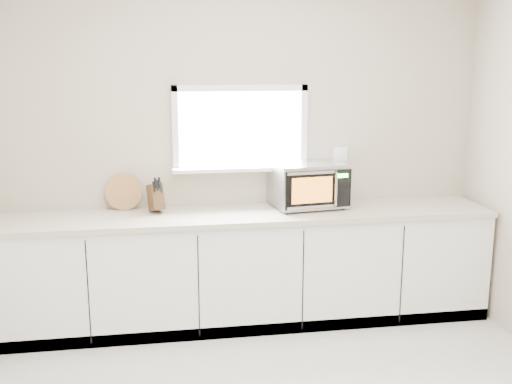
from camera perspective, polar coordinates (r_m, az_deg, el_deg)
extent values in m
cube|color=#B2A18D|center=(4.93, -1.51, 3.77)|extent=(4.00, 0.02, 2.70)
cube|color=white|center=(4.89, -1.50, 6.07)|extent=(1.00, 0.02, 0.60)
cube|color=white|center=(4.87, -1.38, 2.24)|extent=(1.12, 0.16, 0.03)
cube|color=white|center=(4.85, -1.50, 9.87)|extent=(1.10, 0.04, 0.05)
cube|color=white|center=(4.92, -1.46, 2.28)|extent=(1.10, 0.04, 0.05)
cube|color=white|center=(4.83, -7.69, 5.89)|extent=(0.05, 0.04, 0.70)
cube|color=white|center=(4.97, 4.57, 6.13)|extent=(0.05, 0.04, 0.70)
cube|color=white|center=(5.10, 8.03, 3.61)|extent=(0.12, 0.01, 0.12)
cube|color=white|center=(4.86, -0.97, -7.43)|extent=(3.92, 0.60, 0.88)
cube|color=beige|center=(4.71, -0.98, -2.20)|extent=(3.92, 0.64, 0.04)
cylinder|color=black|center=(4.68, 3.01, -1.95)|extent=(0.03, 0.03, 0.02)
cylinder|color=black|center=(4.99, 1.72, -1.04)|extent=(0.03, 0.03, 0.02)
cylinder|color=black|center=(4.86, 8.32, -1.55)|extent=(0.03, 0.03, 0.02)
cylinder|color=black|center=(5.16, 6.75, -0.69)|extent=(0.03, 0.03, 0.02)
cube|color=#A9ABB0|center=(4.88, 5.01, 0.75)|extent=(0.62, 0.50, 0.34)
cube|color=black|center=(4.68, 5.99, 0.23)|extent=(0.54, 0.08, 0.30)
cube|color=orange|center=(4.65, 5.38, 0.17)|extent=(0.33, 0.05, 0.20)
cylinder|color=silver|center=(4.71, 7.64, 0.26)|extent=(0.02, 0.02, 0.27)
cube|color=black|center=(4.75, 8.16, 0.35)|extent=(0.14, 0.02, 0.29)
cube|color=#19FF33|center=(4.72, 8.23, 1.55)|extent=(0.09, 0.02, 0.03)
cube|color=silver|center=(4.85, 5.05, 2.77)|extent=(0.62, 0.50, 0.01)
cube|color=#462D19|center=(4.76, -9.53, -0.51)|extent=(0.15, 0.22, 0.24)
cube|color=black|center=(4.69, -9.71, 0.50)|extent=(0.03, 0.04, 0.09)
cube|color=black|center=(4.69, -9.39, 0.64)|extent=(0.03, 0.04, 0.09)
cube|color=black|center=(4.71, -9.06, 0.45)|extent=(0.03, 0.04, 0.09)
cube|color=black|center=(4.69, -9.56, 0.85)|extent=(0.03, 0.04, 0.09)
cube|color=black|center=(4.70, -9.18, 0.89)|extent=(0.03, 0.04, 0.09)
cylinder|color=#A78240|center=(4.88, -12.49, -0.01)|extent=(0.29, 0.07, 0.29)
cylinder|color=#A9ABB0|center=(4.98, 7.57, -0.36)|extent=(0.12, 0.12, 0.16)
cylinder|color=black|center=(4.96, 7.60, 0.74)|extent=(0.12, 0.12, 0.04)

